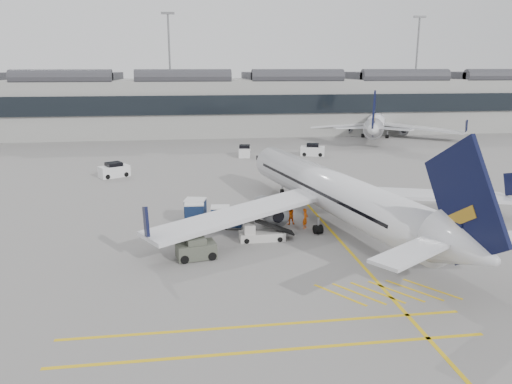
{
  "coord_description": "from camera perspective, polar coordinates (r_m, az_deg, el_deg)",
  "views": [
    {
      "loc": [
        -2.0,
        -34.01,
        13.56
      ],
      "look_at": [
        3.34,
        3.53,
        4.0
      ],
      "focal_mm": 35.0,
      "sensor_mm": 36.0,
      "label": 1
    }
  ],
  "objects": [
    {
      "name": "ground",
      "position": [
        36.67,
        -4.43,
        -7.6
      ],
      "size": [
        220.0,
        220.0,
        0.0
      ],
      "primitive_type": "plane",
      "color": "gray",
      "rests_on": "ground"
    },
    {
      "name": "terminal",
      "position": [
        106.22,
        -7.1,
        10.04
      ],
      "size": [
        200.0,
        20.45,
        12.4
      ],
      "color": "#9E9E99",
      "rests_on": "ground"
    },
    {
      "name": "light_masts",
      "position": [
        120.02,
        -8.19,
        14.46
      ],
      "size": [
        113.0,
        0.6,
        25.45
      ],
      "color": "slate",
      "rests_on": "ground"
    },
    {
      "name": "apron_markings",
      "position": [
        47.59,
        6.87,
        -2.5
      ],
      "size": [
        0.25,
        60.0,
        0.01
      ],
      "primitive_type": "cube",
      "color": "gold",
      "rests_on": "ground"
    },
    {
      "name": "airliner_main",
      "position": [
        43.83,
        8.93,
        -0.07
      ],
      "size": [
        33.5,
        36.97,
        9.95
      ],
      "rotation": [
        0.0,
        0.0,
        0.21
      ],
      "color": "silver",
      "rests_on": "ground"
    },
    {
      "name": "airliner_far",
      "position": [
        102.19,
        13.56,
        7.75
      ],
      "size": [
        31.08,
        34.34,
        9.73
      ],
      "rotation": [
        0.0,
        0.0,
        -0.41
      ],
      "color": "silver",
      "rests_on": "ground"
    },
    {
      "name": "belt_loader",
      "position": [
        40.15,
        0.56,
        -4.79
      ],
      "size": [
        4.38,
        1.52,
        1.8
      ],
      "rotation": [
        0.0,
        0.0,
        0.01
      ],
      "color": "beige",
      "rests_on": "ground"
    },
    {
      "name": "baggage_cart_a",
      "position": [
        42.95,
        -2.54,
        -3.07
      ],
      "size": [
        1.76,
        1.56,
        1.59
      ],
      "rotation": [
        0.0,
        0.0,
        -0.24
      ],
      "color": "gray",
      "rests_on": "ground"
    },
    {
      "name": "baggage_cart_b",
      "position": [
        44.38,
        -7.05,
        -2.37
      ],
      "size": [
        1.87,
        1.56,
        1.91
      ],
      "rotation": [
        0.0,
        0.0,
        -0.04
      ],
      "color": "gray",
      "rests_on": "ground"
    },
    {
      "name": "baggage_cart_c",
      "position": [
        43.51,
        -4.1,
        -2.72
      ],
      "size": [
        1.85,
        1.58,
        1.8
      ],
      "rotation": [
        0.0,
        0.0,
        -0.11
      ],
      "color": "gray",
      "rests_on": "ground"
    },
    {
      "name": "baggage_cart_d",
      "position": [
        45.31,
        -6.93,
        -1.94
      ],
      "size": [
        2.24,
        1.99,
        2.02
      ],
      "rotation": [
        0.0,
        0.0,
        -0.24
      ],
      "color": "gray",
      "rests_on": "ground"
    },
    {
      "name": "ramp_agent_a",
      "position": [
        43.19,
        5.65,
        -3.01
      ],
      "size": [
        0.7,
        0.76,
        1.74
      ],
      "primitive_type": "imported",
      "rotation": [
        0.0,
        0.0,
        0.98
      ],
      "color": "#F75C0D",
      "rests_on": "ground"
    },
    {
      "name": "ramp_agent_b",
      "position": [
        44.09,
        3.89,
        -2.58
      ],
      "size": [
        0.92,
        0.75,
        1.78
      ],
      "primitive_type": "imported",
      "rotation": [
        0.0,
        0.0,
        3.23
      ],
      "color": "#E85B0C",
      "rests_on": "ground"
    },
    {
      "name": "pushback_tug",
      "position": [
        36.65,
        -6.87,
        -6.51
      ],
      "size": [
        3.05,
        2.19,
        1.56
      ],
      "rotation": [
        0.0,
        0.0,
        0.19
      ],
      "color": "#4E5246",
      "rests_on": "ground"
    },
    {
      "name": "safety_cone_nose",
      "position": [
        58.19,
        4.76,
        0.87
      ],
      "size": [
        0.35,
        0.35,
        0.48
      ],
      "primitive_type": "cone",
      "color": "#F24C0A",
      "rests_on": "ground"
    },
    {
      "name": "safety_cone_engine",
      "position": [
        46.69,
        14.06,
        -2.87
      ],
      "size": [
        0.33,
        0.33,
        0.46
      ],
      "primitive_type": "cone",
      "color": "#F24C0A",
      "rests_on": "ground"
    },
    {
      "name": "service_van_left",
      "position": [
        65.45,
        -15.9,
        2.39
      ],
      "size": [
        4.05,
        3.35,
        1.86
      ],
      "rotation": [
        0.0,
        0.0,
        0.51
      ],
      "color": "silver",
      "rests_on": "ground"
    },
    {
      "name": "service_van_mid",
      "position": [
        77.56,
        -1.3,
        4.67
      ],
      "size": [
        2.22,
        3.67,
        1.78
      ],
      "rotation": [
        0.0,
        0.0,
        1.42
      ],
      "color": "silver",
      "rests_on": "ground"
    },
    {
      "name": "service_van_right",
      "position": [
        78.67,
        6.49,
        4.76
      ],
      "size": [
        4.07,
        2.83,
        1.9
      ],
      "rotation": [
        0.0,
        0.0,
        -0.29
      ],
      "color": "silver",
      "rests_on": "ground"
    }
  ]
}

